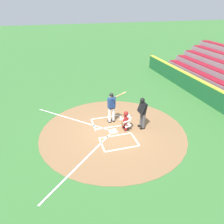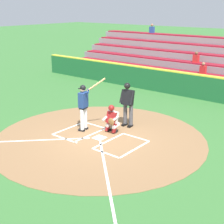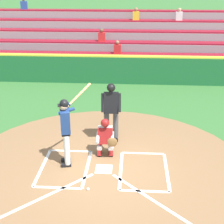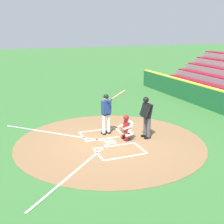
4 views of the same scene
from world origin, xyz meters
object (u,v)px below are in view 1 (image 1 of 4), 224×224
object	(u,v)px
batter	(112,106)
catcher	(126,120)
plate_umpire	(143,111)
baseball	(95,131)

from	to	relation	value
batter	catcher	distance (m)	1.24
plate_umpire	baseball	bearing A→B (deg)	81.81
batter	baseball	size ratio (longest dim) A/B	28.76
batter	plate_umpire	size ratio (longest dim) A/B	1.14
batter	baseball	bearing A→B (deg)	121.24
plate_umpire	baseball	size ratio (longest dim) A/B	25.20
catcher	plate_umpire	world-z (taller)	plate_umpire
baseball	catcher	bearing A→B (deg)	-99.48
catcher	baseball	distance (m)	1.81
batter	plate_umpire	xyz separation A→B (m)	(-1.08, -1.45, -0.02)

